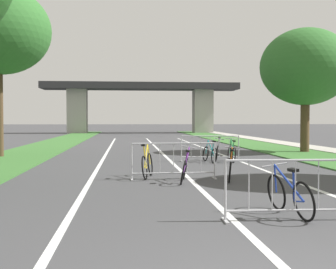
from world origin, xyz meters
name	(u,v)px	position (x,y,z in m)	size (l,w,h in m)	color
grass_verge_left	(50,145)	(-6.72, 25.80, 0.03)	(3.20, 63.08, 0.05)	#386B2D
grass_verge_right	(253,144)	(6.72, 25.80, 0.03)	(3.20, 63.08, 0.05)	#386B2D
sidewalk_path_right	(288,144)	(9.17, 25.80, 0.04)	(1.70, 63.08, 0.08)	#ADA89E
lane_stripe_center	(163,154)	(0.00, 18.25, 0.00)	(0.14, 36.49, 0.01)	silver
lane_stripe_right_lane	(219,154)	(2.81, 18.25, 0.00)	(0.14, 36.49, 0.01)	silver
lane_stripe_left_lane	(106,154)	(-2.81, 18.25, 0.00)	(0.14, 36.49, 0.01)	silver
overpass_bridge	(141,97)	(0.00, 52.13, 4.49)	(24.08, 4.21, 6.21)	#2D2D30
tree_right_pine_near	(305,67)	(7.36, 18.57, 4.39)	(4.64, 4.64, 6.39)	#4C3823
crowd_barrier_nearest	(295,190)	(1.04, 3.50, 0.52)	(2.47, 0.53, 1.05)	#ADADB2
crowd_barrier_second	(174,161)	(-0.46, 8.92, 0.52)	(2.47, 0.52, 1.05)	#ADADB2
crowd_barrier_third	(210,148)	(1.62, 14.35, 0.52)	(2.46, 0.48, 1.05)	#ADADB2
bicycle_blue_0	(289,195)	(1.07, 3.86, 0.38)	(0.57, 1.67, 0.92)	black
bicycle_green_1	(232,153)	(2.44, 13.99, 0.36)	(0.51, 1.60, 0.96)	black
bicycle_yellow_2	(147,164)	(-1.20, 9.35, 0.39)	(0.52, 1.66, 1.01)	black
bicycle_teal_3	(210,153)	(1.53, 13.86, 0.35)	(0.42, 1.61, 0.91)	black
bicycle_purple_4	(185,169)	(-0.22, 8.31, 0.37)	(0.65, 1.69, 0.98)	black
bicycle_silver_5	(217,151)	(2.02, 14.92, 0.37)	(0.53, 1.70, 0.96)	black
bicycle_orange_6	(230,168)	(1.10, 8.52, 0.35)	(0.62, 1.60, 0.93)	black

